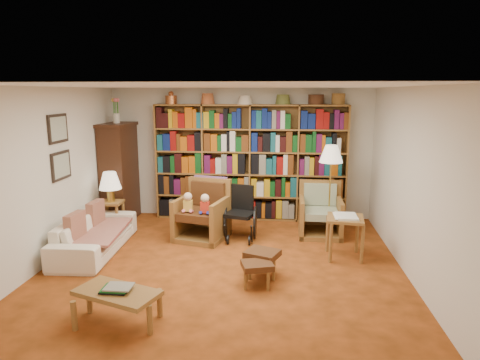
# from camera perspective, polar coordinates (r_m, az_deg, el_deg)

# --- Properties ---
(floor) EXTENTS (5.00, 5.00, 0.00)m
(floor) POSITION_cam_1_polar(r_m,az_deg,el_deg) (6.23, -2.17, -11.24)
(floor) COLOR #A74A19
(floor) RESTS_ON ground
(ceiling) EXTENTS (5.00, 5.00, 0.00)m
(ceiling) POSITION_cam_1_polar(r_m,az_deg,el_deg) (5.74, -2.36, 12.40)
(ceiling) COLOR white
(ceiling) RESTS_ON wall_back
(wall_back) EXTENTS (5.00, 0.00, 5.00)m
(wall_back) POSITION_cam_1_polar(r_m,az_deg,el_deg) (8.31, 0.07, 3.53)
(wall_back) COLOR silver
(wall_back) RESTS_ON floor
(wall_front) EXTENTS (5.00, 0.00, 5.00)m
(wall_front) POSITION_cam_1_polar(r_m,az_deg,el_deg) (3.49, -7.87, -8.13)
(wall_front) COLOR silver
(wall_front) RESTS_ON floor
(wall_left) EXTENTS (0.00, 5.00, 5.00)m
(wall_left) POSITION_cam_1_polar(r_m,az_deg,el_deg) (6.67, -24.05, 0.50)
(wall_left) COLOR silver
(wall_left) RESTS_ON floor
(wall_right) EXTENTS (0.00, 5.00, 5.00)m
(wall_right) POSITION_cam_1_polar(r_m,az_deg,el_deg) (6.06, 21.88, -0.37)
(wall_right) COLOR silver
(wall_right) RESTS_ON floor
(bookshelf) EXTENTS (3.60, 0.30, 2.42)m
(bookshelf) POSITION_cam_1_polar(r_m,az_deg,el_deg) (8.14, 1.36, 2.79)
(bookshelf) COLOR olive
(bookshelf) RESTS_ON floor
(curio_cabinet) EXTENTS (0.50, 0.95, 2.40)m
(curio_cabinet) POSITION_cam_1_polar(r_m,az_deg,el_deg) (8.40, -15.77, 1.13)
(curio_cabinet) COLOR #371D0F
(curio_cabinet) RESTS_ON floor
(framed_pictures) EXTENTS (0.03, 0.52, 0.97)m
(framed_pictures) POSITION_cam_1_polar(r_m,az_deg,el_deg) (6.87, -22.93, 4.05)
(framed_pictures) COLOR black
(framed_pictures) RESTS_ON wall_left
(sofa) EXTENTS (1.92, 0.82, 0.55)m
(sofa) POSITION_cam_1_polar(r_m,az_deg,el_deg) (7.01, -18.75, -6.83)
(sofa) COLOR white
(sofa) RESTS_ON floor
(sofa_throw) EXTENTS (0.85, 1.42, 0.04)m
(sofa_throw) POSITION_cam_1_polar(r_m,az_deg,el_deg) (6.98, -18.39, -6.67)
(sofa_throw) COLOR #C3AE8E
(sofa_throw) RESTS_ON sofa
(cushion_left) EXTENTS (0.15, 0.41, 0.40)m
(cushion_left) POSITION_cam_1_polar(r_m,az_deg,el_deg) (7.32, -18.66, -4.63)
(cushion_left) COLOR maroon
(cushion_left) RESTS_ON sofa
(cushion_right) EXTENTS (0.16, 0.41, 0.40)m
(cushion_right) POSITION_cam_1_polar(r_m,az_deg,el_deg) (6.71, -21.08, -6.25)
(cushion_right) COLOR maroon
(cushion_right) RESTS_ON sofa
(side_table_lamp) EXTENTS (0.39, 0.39, 0.55)m
(side_table_lamp) POSITION_cam_1_polar(r_m,az_deg,el_deg) (7.83, -16.73, -3.84)
(side_table_lamp) COLOR olive
(side_table_lamp) RESTS_ON floor
(table_lamp) EXTENTS (0.38, 0.38, 0.52)m
(table_lamp) POSITION_cam_1_polar(r_m,az_deg,el_deg) (7.71, -16.94, -0.21)
(table_lamp) COLOR gold
(table_lamp) RESTS_ON side_table_lamp
(armchair_leather) EXTENTS (0.97, 0.99, 0.99)m
(armchair_leather) POSITION_cam_1_polar(r_m,az_deg,el_deg) (7.29, -4.97, -4.48)
(armchair_leather) COLOR olive
(armchair_leather) RESTS_ON floor
(armchair_sage) EXTENTS (0.74, 0.76, 0.90)m
(armchair_sage) POSITION_cam_1_polar(r_m,az_deg,el_deg) (7.56, 10.61, -4.52)
(armchair_sage) COLOR olive
(armchair_sage) RESTS_ON floor
(wheelchair) EXTENTS (0.54, 0.71, 0.89)m
(wheelchair) POSITION_cam_1_polar(r_m,az_deg,el_deg) (7.21, 0.10, -4.61)
(wheelchair) COLOR black
(wheelchair) RESTS_ON floor
(floor_lamp) EXTENTS (0.41, 0.41, 1.54)m
(floor_lamp) POSITION_cam_1_polar(r_m,az_deg,el_deg) (7.49, 12.05, 2.97)
(floor_lamp) COLOR gold
(floor_lamp) RESTS_ON floor
(side_table_papers) EXTENTS (0.58, 0.58, 0.65)m
(side_table_papers) POSITION_cam_1_polar(r_m,az_deg,el_deg) (6.51, 13.83, -5.72)
(side_table_papers) COLOR olive
(side_table_papers) RESTS_ON floor
(footstool_a) EXTENTS (0.45, 0.41, 0.32)m
(footstool_a) POSITION_cam_1_polar(r_m,az_deg,el_deg) (5.50, 2.30, -11.51)
(footstool_a) COLOR #503015
(footstool_a) RESTS_ON floor
(footstool_b) EXTENTS (0.52, 0.49, 0.36)m
(footstool_b) POSITION_cam_1_polar(r_m,az_deg,el_deg) (5.78, 2.99, -10.02)
(footstool_b) COLOR #503015
(footstool_b) RESTS_ON floor
(coffee_table) EXTENTS (0.99, 0.73, 0.43)m
(coffee_table) POSITION_cam_1_polar(r_m,az_deg,el_deg) (4.85, -16.05, -14.53)
(coffee_table) COLOR olive
(coffee_table) RESTS_ON floor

